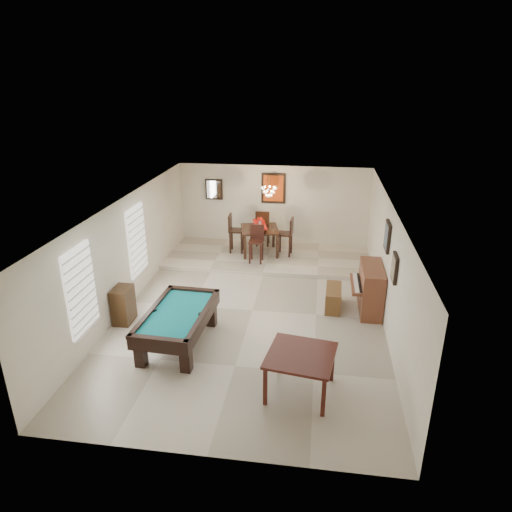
% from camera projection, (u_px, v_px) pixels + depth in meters
% --- Properties ---
extents(ground_plane, '(6.00, 9.00, 0.02)m').
position_uv_depth(ground_plane, '(252.00, 311.00, 10.82)').
color(ground_plane, beige).
extents(wall_back, '(6.00, 0.04, 2.60)m').
position_uv_depth(wall_back, '(273.00, 206.00, 14.47)').
color(wall_back, silver).
rests_on(wall_back, ground_plane).
extents(wall_front, '(6.00, 0.04, 2.60)m').
position_uv_depth(wall_front, '(203.00, 384.00, 6.20)').
color(wall_front, silver).
rests_on(wall_front, ground_plane).
extents(wall_left, '(0.04, 9.00, 2.60)m').
position_uv_depth(wall_left, '(126.00, 253.00, 10.73)').
color(wall_left, silver).
rests_on(wall_left, ground_plane).
extents(wall_right, '(0.04, 9.00, 2.60)m').
position_uv_depth(wall_right, '(388.00, 267.00, 9.94)').
color(wall_right, silver).
rests_on(wall_right, ground_plane).
extents(ceiling, '(6.00, 9.00, 0.04)m').
position_uv_depth(ceiling, '(252.00, 204.00, 9.85)').
color(ceiling, white).
rests_on(ceiling, wall_back).
extents(dining_step, '(6.00, 2.50, 0.12)m').
position_uv_depth(dining_step, '(268.00, 257.00, 13.78)').
color(dining_step, beige).
rests_on(dining_step, ground_plane).
extents(window_left_front, '(0.06, 1.00, 1.70)m').
position_uv_depth(window_left_front, '(81.00, 290.00, 8.66)').
color(window_left_front, white).
rests_on(window_left_front, wall_left).
extents(window_left_rear, '(0.06, 1.00, 1.70)m').
position_uv_depth(window_left_rear, '(137.00, 240.00, 11.24)').
color(window_left_rear, white).
rests_on(window_left_rear, wall_left).
extents(pool_table, '(1.28, 2.23, 0.73)m').
position_uv_depth(pool_table, '(178.00, 328.00, 9.35)').
color(pool_table, black).
rests_on(pool_table, ground_plane).
extents(square_table, '(1.29, 1.29, 0.78)m').
position_uv_depth(square_table, '(300.00, 373.00, 7.91)').
color(square_table, '#36130D').
rests_on(square_table, ground_plane).
extents(upright_piano, '(0.74, 1.33, 1.11)m').
position_uv_depth(upright_piano, '(365.00, 288.00, 10.65)').
color(upright_piano, brown).
rests_on(upright_piano, ground_plane).
extents(piano_bench, '(0.39, 0.93, 0.51)m').
position_uv_depth(piano_bench, '(333.00, 298.00, 10.86)').
color(piano_bench, brown).
rests_on(piano_bench, ground_plane).
extents(apothecary_chest, '(0.37, 0.56, 0.83)m').
position_uv_depth(apothecary_chest, '(123.00, 305.00, 10.18)').
color(apothecary_chest, black).
rests_on(apothecary_chest, ground_plane).
extents(dining_table, '(1.31, 1.31, 0.91)m').
position_uv_depth(dining_table, '(260.00, 239.00, 13.80)').
color(dining_table, black).
rests_on(dining_table, dining_step).
extents(flower_vase, '(0.16, 0.16, 0.22)m').
position_uv_depth(flower_vase, '(260.00, 221.00, 13.59)').
color(flower_vase, red).
rests_on(flower_vase, dining_table).
extents(dining_chair_south, '(0.41, 0.41, 1.08)m').
position_uv_depth(dining_chair_south, '(256.00, 244.00, 13.09)').
color(dining_chair_south, black).
rests_on(dining_chair_south, dining_step).
extents(dining_chair_north, '(0.44, 0.44, 1.16)m').
position_uv_depth(dining_chair_north, '(263.00, 228.00, 14.40)').
color(dining_chair_north, black).
rests_on(dining_chair_north, dining_step).
extents(dining_chair_west, '(0.45, 0.45, 1.18)m').
position_uv_depth(dining_chair_west, '(237.00, 233.00, 13.85)').
color(dining_chair_west, black).
rests_on(dining_chair_west, dining_step).
extents(dining_chair_east, '(0.47, 0.47, 1.15)m').
position_uv_depth(dining_chair_east, '(285.00, 237.00, 13.61)').
color(dining_chair_east, black).
rests_on(dining_chair_east, dining_step).
extents(chandelier, '(0.44, 0.44, 0.60)m').
position_uv_depth(chandelier, '(269.00, 188.00, 12.94)').
color(chandelier, '#FFE5B2').
rests_on(chandelier, ceiling).
extents(back_painting, '(0.75, 0.06, 0.95)m').
position_uv_depth(back_painting, '(273.00, 188.00, 14.21)').
color(back_painting, '#D84C14').
rests_on(back_painting, wall_back).
extents(back_mirror, '(0.55, 0.06, 0.65)m').
position_uv_depth(back_mirror, '(214.00, 189.00, 14.50)').
color(back_mirror, white).
rests_on(back_mirror, wall_back).
extents(right_picture_upper, '(0.06, 0.55, 0.65)m').
position_uv_depth(right_picture_upper, '(387.00, 236.00, 10.00)').
color(right_picture_upper, slate).
rests_on(right_picture_upper, wall_right).
extents(right_picture_lower, '(0.06, 0.45, 0.55)m').
position_uv_depth(right_picture_lower, '(395.00, 268.00, 8.88)').
color(right_picture_lower, gray).
rests_on(right_picture_lower, wall_right).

